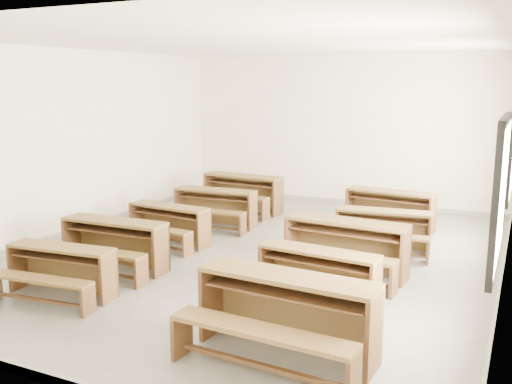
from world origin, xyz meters
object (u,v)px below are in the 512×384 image
at_px(desk_set_9, 389,207).
at_px(desk_set_3, 214,205).
at_px(desk_set_0, 60,268).
at_px(desk_set_8, 383,228).
at_px(desk_set_6, 317,273).
at_px(desk_set_7, 344,244).
at_px(desk_set_2, 167,222).
at_px(desk_set_5, 285,310).
at_px(desk_set_1, 113,241).
at_px(desk_set_4, 241,190).

bearing_deg(desk_set_9, desk_set_3, -152.67).
relative_size(desk_set_0, desk_set_9, 0.89).
height_order(desk_set_3, desk_set_8, desk_set_3).
height_order(desk_set_6, desk_set_8, desk_set_6).
relative_size(desk_set_7, desk_set_9, 1.06).
height_order(desk_set_2, desk_set_5, desk_set_5).
bearing_deg(desk_set_6, desk_set_2, 160.64).
xyz_separation_m(desk_set_0, desk_set_1, (-0.08, 1.11, 0.05)).
bearing_deg(desk_set_8, desk_set_3, 169.34).
height_order(desk_set_7, desk_set_9, desk_set_7).
distance_m(desk_set_2, desk_set_8, 3.48).
relative_size(desk_set_4, desk_set_8, 1.13).
xyz_separation_m(desk_set_2, desk_set_8, (3.30, 1.12, 0.01)).
bearing_deg(desk_set_3, desk_set_9, 17.08).
xyz_separation_m(desk_set_3, desk_set_8, (3.19, -0.24, -0.02)).
bearing_deg(desk_set_9, desk_set_1, -121.44).
distance_m(desk_set_4, desk_set_5, 6.34).
bearing_deg(desk_set_3, desk_set_7, -32.14).
distance_m(desk_set_2, desk_set_4, 2.68).
xyz_separation_m(desk_set_0, desk_set_2, (-0.11, 2.53, 0.01)).
bearing_deg(desk_set_5, desk_set_3, 130.34).
height_order(desk_set_0, desk_set_1, desk_set_1).
xyz_separation_m(desk_set_2, desk_set_9, (3.08, 2.50, 0.04)).
bearing_deg(desk_set_7, desk_set_0, -138.60).
relative_size(desk_set_2, desk_set_7, 0.84).
relative_size(desk_set_3, desk_set_9, 0.95).
bearing_deg(desk_set_6, desk_set_5, -78.36).
xyz_separation_m(desk_set_0, desk_set_7, (2.96, 2.30, 0.08)).
xyz_separation_m(desk_set_2, desk_set_4, (0.01, 2.68, 0.06)).
bearing_deg(desk_set_0, desk_set_6, 15.14).
distance_m(desk_set_1, desk_set_5, 3.49).
distance_m(desk_set_6, desk_set_7, 1.17).
bearing_deg(desk_set_0, desk_set_4, 85.45).
bearing_deg(desk_set_1, desk_set_8, 35.83).
bearing_deg(desk_set_7, desk_set_5, -82.48).
height_order(desk_set_5, desk_set_7, desk_set_5).
height_order(desk_set_2, desk_set_8, desk_set_8).
xyz_separation_m(desk_set_8, desk_set_9, (-0.21, 1.38, 0.03)).
bearing_deg(desk_set_8, desk_set_9, 92.53).
xyz_separation_m(desk_set_1, desk_set_6, (3.05, 0.03, -0.03)).
bearing_deg(desk_set_3, desk_set_1, -95.37).
distance_m(desk_set_1, desk_set_9, 4.97).
relative_size(desk_set_3, desk_set_4, 0.91).
xyz_separation_m(desk_set_5, desk_set_6, (-0.16, 1.38, -0.08)).
bearing_deg(desk_set_2, desk_set_8, 23.14).
xyz_separation_m(desk_set_1, desk_set_8, (3.26, 2.54, -0.03)).
xyz_separation_m(desk_set_0, desk_set_3, (-0.01, 3.89, 0.03)).
distance_m(desk_set_1, desk_set_4, 4.10).
bearing_deg(desk_set_6, desk_set_0, -154.19).
bearing_deg(desk_set_5, desk_set_9, 95.00).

